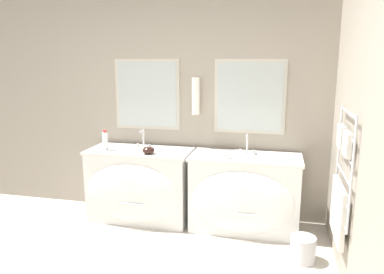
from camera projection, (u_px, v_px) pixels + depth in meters
name	position (u px, v px, depth m)	size (l,w,h in m)	color
wall_back	(173.00, 101.00, 4.22)	(5.08, 0.16, 2.60)	#9E9384
wall_right	(363.00, 127.00, 2.63)	(0.13, 4.36, 2.60)	#9E9384
vanity_left	(139.00, 185.00, 4.12)	(1.13, 0.58, 0.79)	white
vanity_right	(244.00, 193.00, 3.86)	(1.13, 0.58, 0.79)	white
faucet_left	(143.00, 139.00, 4.17)	(0.17, 0.13, 0.20)	silver
faucet_right	(247.00, 144.00, 3.91)	(0.17, 0.13, 0.20)	silver
toiletry_bottle	(105.00, 141.00, 4.05)	(0.06, 0.06, 0.22)	silver
amenity_bowl	(148.00, 150.00, 3.89)	(0.13, 0.13, 0.08)	black
soap_dish	(225.00, 156.00, 3.73)	(0.11, 0.07, 0.04)	white
waste_bin	(303.00, 248.00, 3.30)	(0.22, 0.22, 0.23)	#B7B7BC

